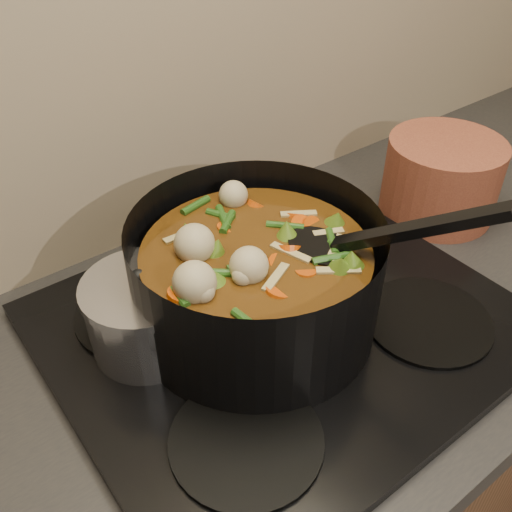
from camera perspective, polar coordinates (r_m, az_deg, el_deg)
counter at (r=1.20m, az=1.94°, el=-22.51°), size 2.64×0.64×0.91m
stovetop at (r=0.82m, az=2.62°, el=-6.68°), size 0.62×0.54×0.03m
stockpot at (r=0.76m, az=0.05°, el=-2.34°), size 0.41×0.44×0.24m
saucepan at (r=0.76m, az=-11.02°, el=-5.74°), size 0.16×0.16×0.13m
terracotta_crock at (r=1.08m, az=18.01°, el=7.39°), size 0.23×0.23×0.14m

